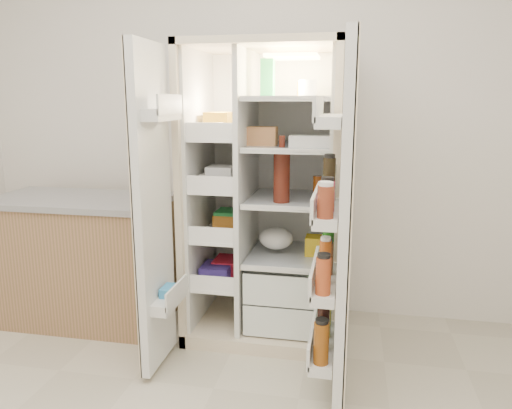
# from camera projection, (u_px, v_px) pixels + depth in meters

# --- Properties ---
(wall_back) EXTENTS (4.00, 0.02, 2.70)m
(wall_back) POSITION_uv_depth(u_px,v_px,m) (255.00, 118.00, 3.30)
(wall_back) COLOR white
(wall_back) RESTS_ON floor
(refrigerator) EXTENTS (0.92, 0.70, 1.80)m
(refrigerator) POSITION_uv_depth(u_px,v_px,m) (269.00, 217.00, 3.07)
(refrigerator) COLOR beige
(refrigerator) RESTS_ON floor
(freezer_door) EXTENTS (0.15, 0.40, 1.72)m
(freezer_door) POSITION_uv_depth(u_px,v_px,m) (154.00, 212.00, 2.56)
(freezer_door) COLOR silver
(freezer_door) RESTS_ON floor
(fridge_door) EXTENTS (0.17, 0.58, 1.72)m
(fridge_door) POSITION_uv_depth(u_px,v_px,m) (341.00, 231.00, 2.29)
(fridge_door) COLOR silver
(fridge_door) RESTS_ON floor
(kitchen_counter) EXTENTS (1.17, 0.62, 0.85)m
(kitchen_counter) POSITION_uv_depth(u_px,v_px,m) (83.00, 259.00, 3.26)
(kitchen_counter) COLOR #9C6D4E
(kitchen_counter) RESTS_ON floor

